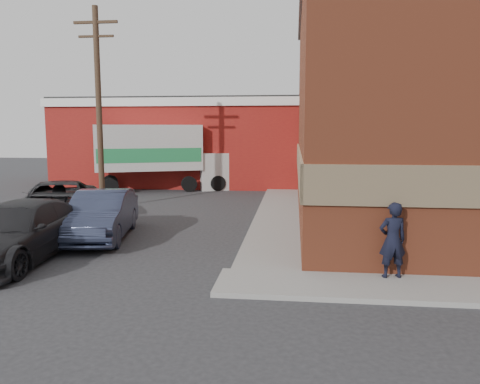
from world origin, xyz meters
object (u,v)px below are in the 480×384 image
(warehouse, at_px, (188,141))
(utility_pole, at_px, (99,104))
(man, at_px, (392,240))
(sedan, at_px, (102,215))
(suv_b, at_px, (18,232))
(brick_building, at_px, (473,104))
(suv_a, at_px, (58,204))
(box_truck, at_px, (161,153))

(warehouse, height_order, utility_pole, utility_pole)
(man, relative_size, sedan, 0.38)
(utility_pole, relative_size, suv_b, 1.63)
(brick_building, relative_size, sedan, 3.76)
(suv_a, relative_size, suv_b, 1.09)
(warehouse, xyz_separation_m, utility_pole, (-1.50, -11.00, 1.93))
(brick_building, height_order, sedan, brick_building)
(utility_pole, xyz_separation_m, suv_b, (1.14, -8.50, -3.94))
(suv_b, bearing_deg, utility_pole, 95.95)
(suv_b, distance_m, box_truck, 15.14)
(brick_building, height_order, suv_b, brick_building)
(utility_pole, bearing_deg, suv_a, -91.03)
(utility_pole, bearing_deg, man, -39.76)
(utility_pole, bearing_deg, sedan, -67.25)
(sedan, bearing_deg, man, -32.31)
(warehouse, distance_m, utility_pole, 11.27)
(brick_building, xyz_separation_m, man, (-4.88, -9.25, -3.65))
(man, bearing_deg, suv_b, -16.16)
(suv_b, bearing_deg, sedan, 63.94)
(warehouse, bearing_deg, brick_building, -37.20)
(suv_a, height_order, box_truck, box_truck)
(box_truck, bearing_deg, sedan, -105.38)
(suv_a, bearing_deg, man, -46.58)
(utility_pole, height_order, sedan, utility_pole)
(sedan, relative_size, box_truck, 0.59)
(warehouse, height_order, box_truck, warehouse)
(man, height_order, suv_b, man)
(warehouse, height_order, sedan, warehouse)
(sedan, relative_size, suv_a, 0.81)
(brick_building, xyz_separation_m, suv_a, (-16.07, -3.94, -3.85))
(man, bearing_deg, brick_building, -129.67)
(warehouse, distance_m, suv_b, 19.61)
(utility_pole, xyz_separation_m, sedan, (2.40, -5.72, -3.95))
(warehouse, relative_size, box_truck, 2.00)
(utility_pole, xyz_separation_m, man, (11.12, -9.25, -3.72))
(man, height_order, suv_a, man)
(utility_pole, bearing_deg, brick_building, -0.02)
(man, bearing_deg, utility_pole, -51.62)
(man, bearing_deg, suv_a, -37.24)
(box_truck, bearing_deg, suv_b, -111.38)
(warehouse, bearing_deg, man, -64.59)
(utility_pole, relative_size, sedan, 1.86)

